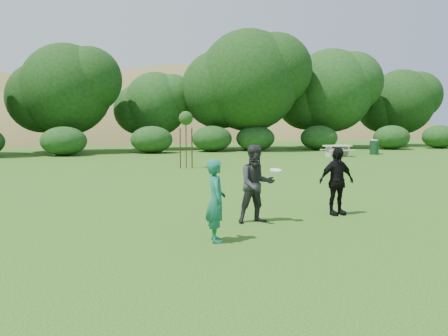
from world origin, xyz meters
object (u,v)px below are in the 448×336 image
at_px(player_teal, 216,201).
at_px(sapling, 186,120).
at_px(trash_can_near, 374,148).
at_px(picnic_table, 338,149).
at_px(player_grey, 256,184).
at_px(trash_can_lidded, 374,146).
at_px(player_black, 337,181).

bearing_deg(player_teal, sapling, -3.57).
bearing_deg(trash_can_near, picnic_table, -164.57).
distance_m(player_teal, player_grey, 2.05).
relative_size(player_teal, sapling, 0.57).
relative_size(picnic_table, trash_can_lidded, 1.71).
relative_size(trash_can_near, sapling, 0.32).
bearing_deg(player_black, player_teal, -160.63).
height_order(picnic_table, trash_can_lidded, trash_can_lidded).
xyz_separation_m(player_black, picnic_table, (10.57, 18.00, -0.34)).
bearing_deg(trash_can_lidded, player_teal, -130.33).
bearing_deg(player_grey, picnic_table, 57.29).
bearing_deg(player_black, picnic_table, 53.48).
relative_size(player_grey, trash_can_near, 2.03).
xyz_separation_m(player_black, trash_can_lidded, (14.53, 19.72, -0.32)).
xyz_separation_m(trash_can_near, sapling, (-14.84, -5.75, 1.97)).
distance_m(player_teal, picnic_table, 24.39).
relative_size(player_teal, trash_can_near, 1.82).
height_order(player_teal, player_grey, player_grey).
distance_m(player_grey, trash_can_lidded, 26.15).
bearing_deg(player_teal, player_black, -57.07).
height_order(player_teal, player_black, player_black).
bearing_deg(sapling, player_black, -86.58).
xyz_separation_m(trash_can_near, trash_can_lidded, (0.48, 0.76, 0.09)).
bearing_deg(trash_can_near, sapling, -158.81).
xyz_separation_m(player_grey, player_black, (2.29, 0.30, -0.05)).
bearing_deg(trash_can_near, player_black, -126.53).
height_order(player_teal, picnic_table, player_teal).
bearing_deg(sapling, player_teal, -101.04).
height_order(sapling, picnic_table, sapling).
relative_size(player_black, trash_can_near, 1.91).
height_order(player_black, trash_can_near, player_black).
bearing_deg(trash_can_near, player_grey, -130.30).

